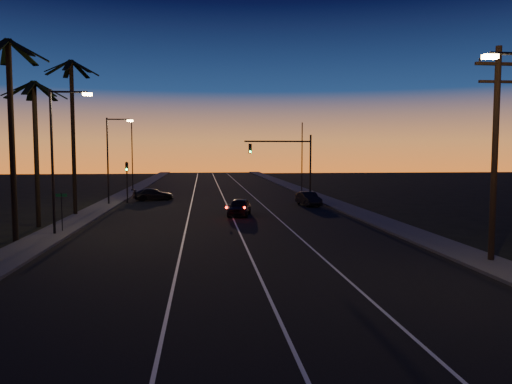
{
  "coord_description": "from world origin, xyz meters",
  "views": [
    {
      "loc": [
        -1.82,
        -11.76,
        5.2
      ],
      "look_at": [
        1.81,
        22.22,
        2.45
      ],
      "focal_mm": 35.0,
      "sensor_mm": 36.0,
      "label": 1
    }
  ],
  "objects": [
    {
      "name": "streetlight_left_far",
      "position": [
        -10.69,
        38.0,
        5.06
      ],
      "size": [
        2.55,
        0.26,
        8.5
      ],
      "color": "black",
      "rests_on": "ground"
    },
    {
      "name": "cross_car",
      "position": [
        -7.15,
        42.44,
        0.65
      ],
      "size": [
        4.71,
        3.04,
        1.27
      ],
      "color": "black",
      "rests_on": "road"
    },
    {
      "name": "right_car",
      "position": [
        8.35,
        35.51,
        0.67
      ],
      "size": [
        1.96,
        4.17,
        1.32
      ],
      "color": "black",
      "rests_on": "road"
    },
    {
      "name": "lane_stripe_left",
      "position": [
        -3.0,
        30.0,
        0.02
      ],
      "size": [
        0.12,
        160.0,
        0.01
      ],
      "primitive_type": "cube",
      "color": "silver",
      "rests_on": "road"
    },
    {
      "name": "lane_stripe_right",
      "position": [
        4.0,
        30.0,
        0.02
      ],
      "size": [
        0.12,
        160.0,
        0.01
      ],
      "primitive_type": "cube",
      "color": "silver",
      "rests_on": "road"
    },
    {
      "name": "far_pole_left",
      "position": [
        -11.0,
        55.0,
        4.5
      ],
      "size": [
        0.14,
        0.14,
        9.0
      ],
      "primitive_type": "cylinder",
      "color": "black",
      "rests_on": "ground"
    },
    {
      "name": "palm_mid",
      "position": [
        -13.2,
        24.0,
        6.25
      ],
      "size": [
        4.25,
        4.16,
        10.03
      ],
      "color": "black",
      "rests_on": "ground"
    },
    {
      "name": "lane_stripe_mid",
      "position": [
        0.5,
        30.0,
        0.02
      ],
      "size": [
        0.12,
        160.0,
        0.01
      ],
      "primitive_type": "cube",
      "color": "silver",
      "rests_on": "road"
    },
    {
      "name": "road",
      "position": [
        0.0,
        30.0,
        0.01
      ],
      "size": [
        20.0,
        170.0,
        0.01
      ],
      "primitive_type": "cube",
      "color": "black",
      "rests_on": "ground"
    },
    {
      "name": "far_pole_right",
      "position": [
        11.0,
        52.0,
        4.5
      ],
      "size": [
        0.14,
        0.14,
        9.0
      ],
      "primitive_type": "cylinder",
      "color": "black",
      "rests_on": "ground"
    },
    {
      "name": "streetlight_left_near",
      "position": [
        -10.7,
        20.0,
        5.32
      ],
      "size": [
        2.55,
        0.26,
        9.0
      ],
      "color": "black",
      "rests_on": "ground"
    },
    {
      "name": "sidewalk_left",
      "position": [
        -11.2,
        30.0,
        0.08
      ],
      "size": [
        2.4,
        170.0,
        0.16
      ],
      "primitive_type": "cube",
      "color": "#3C3C3A",
      "rests_on": "ground"
    },
    {
      "name": "ground",
      "position": [
        0.0,
        0.0,
        0.0
      ],
      "size": [
        220.0,
        220.0,
        0.0
      ],
      "primitive_type": "plane",
      "color": "black",
      "rests_on": "ground"
    },
    {
      "name": "signal_post",
      "position": [
        -9.5,
        39.98,
        2.89
      ],
      "size": [
        0.28,
        0.37,
        4.2
      ],
      "color": "black",
      "rests_on": "ground"
    },
    {
      "name": "street_sign",
      "position": [
        -10.8,
        21.0,
        1.66
      ],
      "size": [
        0.7,
        0.06,
        2.6
      ],
      "color": "black",
      "rests_on": "ground"
    },
    {
      "name": "utility_pole",
      "position": [
        11.6,
        10.0,
        5.32
      ],
      "size": [
        2.2,
        0.28,
        10.0
      ],
      "color": "black",
      "rests_on": "ground"
    },
    {
      "name": "palm_far",
      "position": [
        -12.2,
        30.0,
        7.61
      ],
      "size": [
        4.25,
        4.16,
        12.53
      ],
      "color": "black",
      "rests_on": "ground"
    },
    {
      "name": "lead_car",
      "position": [
        1.13,
        28.67,
        0.71
      ],
      "size": [
        2.46,
        4.81,
        1.4
      ],
      "color": "black",
      "rests_on": "road"
    },
    {
      "name": "signal_mast",
      "position": [
        7.14,
        39.99,
        4.78
      ],
      "size": [
        7.1,
        0.41,
        7.0
      ],
      "color": "black",
      "rests_on": "ground"
    },
    {
      "name": "sidewalk_right",
      "position": [
        11.2,
        30.0,
        0.08
      ],
      "size": [
        2.4,
        170.0,
        0.16
      ],
      "primitive_type": "cube",
      "color": "#3C3C3A",
      "rests_on": "ground"
    },
    {
      "name": "palm_near",
      "position": [
        -12.6,
        18.0,
        7.07
      ],
      "size": [
        4.25,
        4.16,
        11.53
      ],
      "color": "black",
      "rests_on": "ground"
    }
  ]
}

